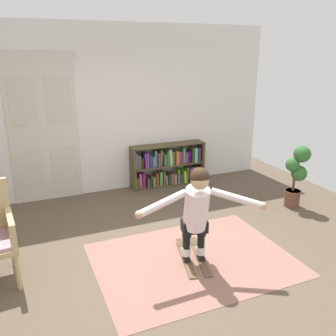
{
  "coord_description": "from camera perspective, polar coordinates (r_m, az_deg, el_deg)",
  "views": [
    {
      "loc": [
        -1.55,
        -3.6,
        2.44
      ],
      "look_at": [
        0.12,
        0.34,
        1.05
      ],
      "focal_mm": 38.75,
      "sensor_mm": 36.0,
      "label": 1
    }
  ],
  "objects": [
    {
      "name": "double_door",
      "position": [
        6.27,
        -18.97,
        5.88
      ],
      "size": [
        1.22,
        0.05,
        2.45
      ],
      "color": "beige",
      "rests_on": "ground"
    },
    {
      "name": "skis_pair",
      "position": [
        4.6,
        3.91,
        -13.78
      ],
      "size": [
        0.45,
        0.86,
        0.07
      ],
      "color": "brown",
      "rests_on": "rug"
    },
    {
      "name": "back_wall",
      "position": [
        6.47,
        -8.98,
        8.95
      ],
      "size": [
        6.0,
        0.1,
        2.9
      ],
      "primitive_type": "cube",
      "color": "silver",
      "rests_on": "ground"
    },
    {
      "name": "potted_plant",
      "position": [
        6.15,
        19.6,
        -0.82
      ],
      "size": [
        0.37,
        0.31,
        1.03
      ],
      "color": "brown",
      "rests_on": "ground"
    },
    {
      "name": "ground_plane",
      "position": [
        4.62,
        0.25,
        -13.92
      ],
      "size": [
        7.2,
        7.2,
        0.0
      ],
      "primitive_type": "plane",
      "color": "brown"
    },
    {
      "name": "bookshelf",
      "position": [
        6.83,
        -0.02,
        0.31
      ],
      "size": [
        1.42,
        0.3,
        0.79
      ],
      "color": "brown",
      "rests_on": "ground"
    },
    {
      "name": "person_skier",
      "position": [
        4.14,
        4.56,
        -6.28
      ],
      "size": [
        1.42,
        0.71,
        1.17
      ],
      "color": "white",
      "rests_on": "skis_pair"
    },
    {
      "name": "rug",
      "position": [
        4.58,
        3.99,
        -14.18
      ],
      "size": [
        2.36,
        1.77,
        0.01
      ],
      "primitive_type": "cube",
      "color": "#8F6255",
      "rests_on": "ground"
    }
  ]
}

